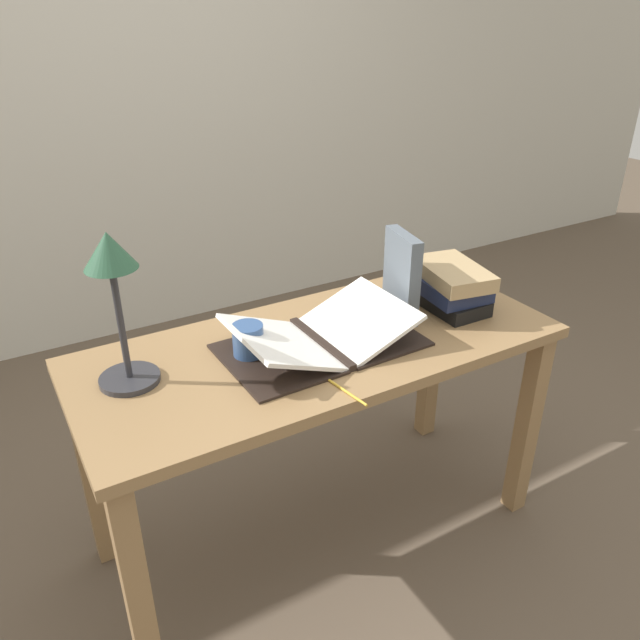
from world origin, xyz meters
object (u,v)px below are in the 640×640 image
book_stack_tall (451,286)px  pencil (346,391)px  open_book (321,337)px  reading_lamp (114,281)px  book_standing_upright (402,276)px  coffee_mug (249,341)px

book_stack_tall → pencil: bearing=-156.1°
pencil → open_book: bearing=74.4°
reading_lamp → pencil: reading_lamp is taller
reading_lamp → book_standing_upright: bearing=-3.3°
coffee_mug → open_book: bearing=-13.9°
open_book → book_stack_tall: size_ratio=1.96×
open_book → book_stack_tall: 0.49m
book_standing_upright → pencil: 0.50m
book_stack_tall → pencil: (-0.56, -0.25, -0.07)m
open_book → pencil: size_ratio=3.65×
coffee_mug → pencil: bearing=-64.5°
book_standing_upright → coffee_mug: size_ratio=2.39×
coffee_mug → pencil: coffee_mug is taller
book_standing_upright → coffee_mug: bearing=-169.7°
reading_lamp → coffee_mug: (0.33, -0.04, -0.24)m
coffee_mug → pencil: (0.14, -0.29, -0.05)m
open_book → coffee_mug: size_ratio=5.05×
open_book → reading_lamp: size_ratio=1.40×
coffee_mug → pencil: size_ratio=0.72×
reading_lamp → pencil: (0.47, -0.33, -0.29)m
book_stack_tall → pencil: size_ratio=1.86×
open_book → coffee_mug: open_book is taller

